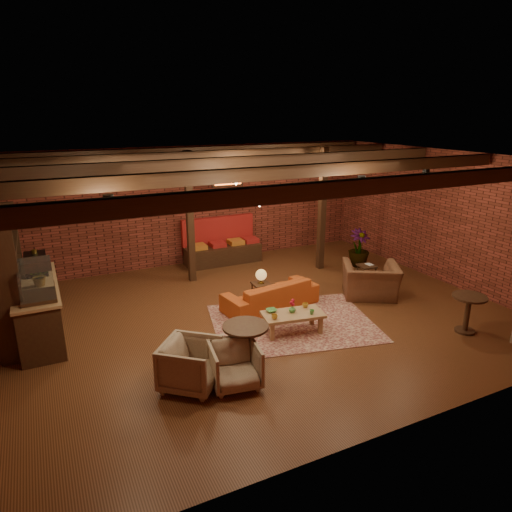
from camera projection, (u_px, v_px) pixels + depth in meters
name	position (u px, v px, depth m)	size (l,w,h in m)	color
floor	(260.00, 315.00, 9.50)	(10.00, 10.00, 0.00)	#3F220F
ceiling	(260.00, 159.00, 8.53)	(10.00, 8.00, 0.02)	black
wall_back	(195.00, 206.00, 12.44)	(10.00, 0.02, 3.20)	maroon
wall_front	(404.00, 322.00, 5.58)	(10.00, 0.02, 3.20)	maroon
wall_right	(444.00, 217.00, 11.09)	(0.02, 8.00, 3.20)	maroon
ceiling_beams	(260.00, 166.00, 8.56)	(9.80, 6.40, 0.22)	black
ceiling_pipe	(228.00, 169.00, 10.00)	(0.12, 0.12, 9.60)	black
post_left	(190.00, 218.00, 10.99)	(0.16, 0.16, 3.20)	black
post_right	(322.00, 210.00, 11.89)	(0.16, 0.16, 3.20)	black
service_counter	(37.00, 296.00, 8.41)	(0.80, 2.50, 1.60)	black
plant_counter	(39.00, 271.00, 8.50)	(0.35, 0.39, 0.30)	#337F33
shelving_hutch	(9.00, 278.00, 8.21)	(0.52, 2.00, 2.40)	black
banquette	(223.00, 246.00, 12.64)	(2.10, 0.70, 1.00)	#A91E1C
service_sign	(227.00, 181.00, 11.69)	(0.86, 0.06, 0.30)	#FF5E19
ceiling_spotlights	(260.00, 178.00, 8.63)	(6.40, 4.40, 0.28)	black
rug	(293.00, 323.00, 9.16)	(3.15, 2.41, 0.01)	maroon
sofa	(270.00, 294.00, 9.80)	(2.09, 0.82, 0.61)	#AB4317
coffee_table	(292.00, 315.00, 8.68)	(1.24, 0.76, 0.65)	#AA774F
side_table_lamp	(261.00, 277.00, 9.97)	(0.39, 0.39, 0.78)	black
round_table_left	(246.00, 339.00, 7.40)	(0.75, 0.75, 0.78)	black
armchair_a	(191.00, 362.00, 6.93)	(0.81, 0.76, 0.84)	#C5B599
armchair_b	(235.00, 363.00, 6.99)	(0.73, 0.69, 0.76)	#C5B599
armchair_right	(371.00, 275.00, 10.31)	(1.20, 0.78, 1.05)	brown
side_table_book	(367.00, 266.00, 11.23)	(0.44, 0.44, 0.46)	black
round_table_right	(468.00, 308.00, 8.66)	(0.64, 0.64, 0.74)	black
plant_tall	(362.00, 211.00, 12.09)	(1.70, 1.70, 3.04)	#4C7F4C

